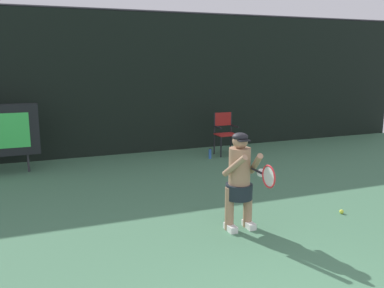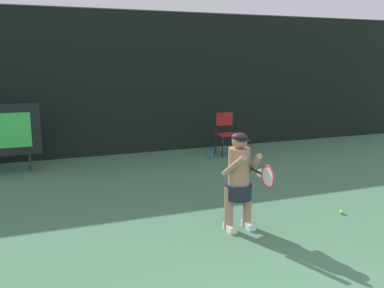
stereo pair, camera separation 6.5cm
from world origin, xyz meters
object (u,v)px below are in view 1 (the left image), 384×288
Objects in this scene: tennis_player at (240,178)px; tennis_ball_loose at (341,212)px; water_bottle at (210,154)px; tennis_racket at (268,176)px; umpire_chair at (225,131)px.

tennis_ball_loose is at bearing -2.49° from tennis_player.
water_bottle is at bearing 95.47° from tennis_ball_loose.
tennis_racket reaches higher than tennis_ball_loose.
tennis_racket reaches higher than water_bottle.
water_bottle is at bearing 84.97° from tennis_racket.
tennis_racket is 8.85× the size of tennis_ball_loose.
tennis_ball_loose is (1.81, -0.08, -0.73)m from tennis_player.
tennis_player reaches higher than water_bottle.
tennis_ball_loose is at bearing -91.84° from umpire_chair.
water_bottle reaches higher than tennis_ball_loose.
umpire_chair reaches higher than tennis_racket.
tennis_racket is (-1.28, -4.72, 0.79)m from water_bottle.
tennis_ball_loose is (0.41, -4.27, -0.09)m from water_bottle.
tennis_ball_loose is (-0.15, -4.57, -0.58)m from umpire_chair.
umpire_chair reaches higher than water_bottle.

